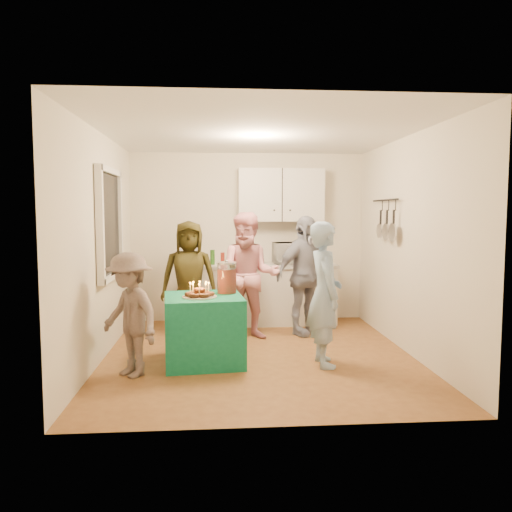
{
  "coord_description": "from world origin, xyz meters",
  "views": [
    {
      "loc": [
        -0.48,
        -5.78,
        1.69
      ],
      "look_at": [
        0.0,
        0.35,
        1.15
      ],
      "focal_mm": 35.0,
      "sensor_mm": 36.0,
      "label": 1
    }
  ],
  "objects": [
    {
      "name": "counter",
      "position": [
        0.2,
        1.7,
        0.43
      ],
      "size": [
        2.2,
        0.58,
        0.86
      ],
      "primitive_type": "cube",
      "color": "white",
      "rests_on": "floor"
    },
    {
      "name": "woman_back_right",
      "position": [
        0.71,
        0.97,
        0.82
      ],
      "size": [
        1.03,
        0.87,
        1.65
      ],
      "primitive_type": "imported",
      "rotation": [
        0.0,
        0.0,
        0.59
      ],
      "color": "#111638",
      "rests_on": "floor"
    },
    {
      "name": "woman_back_left",
      "position": [
        -0.87,
        1.1,
        0.79
      ],
      "size": [
        0.79,
        0.54,
        1.57
      ],
      "primitive_type": "imported",
      "rotation": [
        0.0,
        0.0,
        0.04
      ],
      "color": "#504717",
      "rests_on": "floor"
    },
    {
      "name": "countertop",
      "position": [
        0.2,
        1.7,
        0.89
      ],
      "size": [
        2.24,
        0.62,
        0.05
      ],
      "primitive_type": "cube",
      "color": "beige",
      "rests_on": "counter"
    },
    {
      "name": "left_wall",
      "position": [
        -1.8,
        0.0,
        1.3
      ],
      "size": [
        4.0,
        4.0,
        0.0
      ],
      "primitive_type": "plane",
      "color": "silver",
      "rests_on": "floor"
    },
    {
      "name": "upper_cabinet",
      "position": [
        0.5,
        1.85,
        1.95
      ],
      "size": [
        1.3,
        0.3,
        0.8
      ],
      "primitive_type": "cube",
      "color": "white",
      "rests_on": "back_wall"
    },
    {
      "name": "right_wall",
      "position": [
        1.8,
        0.0,
        1.3
      ],
      "size": [
        4.0,
        4.0,
        0.0
      ],
      "primitive_type": "plane",
      "color": "silver",
      "rests_on": "floor"
    },
    {
      "name": "pot_rack",
      "position": [
        1.72,
        0.7,
        1.6
      ],
      "size": [
        0.12,
        1.0,
        0.6
      ],
      "primitive_type": "cube",
      "color": "black",
      "rests_on": "right_wall"
    },
    {
      "name": "ceiling",
      "position": [
        0.0,
        0.0,
        2.6
      ],
      "size": [
        4.0,
        4.0,
        0.0
      ],
      "primitive_type": "plane",
      "color": "white",
      "rests_on": "floor"
    },
    {
      "name": "party_table",
      "position": [
        -0.64,
        -0.25,
        0.38
      ],
      "size": [
        0.93,
        0.93,
        0.76
      ],
      "primitive_type": "cube",
      "rotation": [
        0.0,
        0.0,
        0.1
      ],
      "color": "#11724F",
      "rests_on": "floor"
    },
    {
      "name": "woman_back_center",
      "position": [
        -0.06,
        0.78,
        0.85
      ],
      "size": [
        0.89,
        0.73,
        1.69
      ],
      "primitive_type": "imported",
      "rotation": [
        0.0,
        0.0,
        -0.11
      ],
      "color": "pink",
      "rests_on": "floor"
    },
    {
      "name": "man_birthday",
      "position": [
        0.7,
        -0.43,
        0.8
      ],
      "size": [
        0.41,
        0.6,
        1.59
      ],
      "primitive_type": "imported",
      "rotation": [
        0.0,
        0.0,
        1.62
      ],
      "color": "#9AB9E0",
      "rests_on": "floor"
    },
    {
      "name": "window_night",
      "position": [
        -1.77,
        0.3,
        1.55
      ],
      "size": [
        0.04,
        1.0,
        1.2
      ],
      "primitive_type": "cube",
      "color": "black",
      "rests_on": "left_wall"
    },
    {
      "name": "floor",
      "position": [
        0.0,
        0.0,
        0.0
      ],
      "size": [
        4.0,
        4.0,
        0.0
      ],
      "primitive_type": "plane",
      "color": "brown",
      "rests_on": "ground"
    },
    {
      "name": "child_near_left",
      "position": [
        -1.38,
        -0.65,
        0.64
      ],
      "size": [
        0.92,
        0.93,
        1.28
      ],
      "primitive_type": "imported",
      "rotation": [
        0.0,
        0.0,
        -0.8
      ],
      "color": "#5E4F4B",
      "rests_on": "floor"
    },
    {
      "name": "donut_cake",
      "position": [
        -0.67,
        -0.34,
        0.85
      ],
      "size": [
        0.38,
        0.38,
        0.18
      ],
      "primitive_type": null,
      "color": "#381C0C",
      "rests_on": "party_table"
    },
    {
      "name": "punch_jar",
      "position": [
        -0.37,
        -0.08,
        0.93
      ],
      "size": [
        0.22,
        0.22,
        0.34
      ],
      "primitive_type": "cylinder",
      "color": "red",
      "rests_on": "party_table"
    },
    {
      "name": "microwave",
      "position": [
        0.67,
        1.7,
        1.07
      ],
      "size": [
        0.62,
        0.45,
        0.32
      ],
      "primitive_type": "imported",
      "rotation": [
        0.0,
        0.0,
        0.09
      ],
      "color": "white",
      "rests_on": "countertop"
    },
    {
      "name": "back_wall",
      "position": [
        0.0,
        2.0,
        1.3
      ],
      "size": [
        3.6,
        3.6,
        0.0
      ],
      "primitive_type": "plane",
      "color": "silver",
      "rests_on": "floor"
    }
  ]
}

